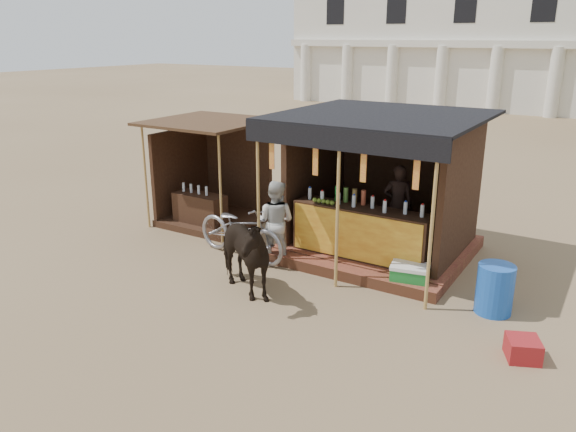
% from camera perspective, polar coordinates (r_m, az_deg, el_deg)
% --- Properties ---
extents(ground, '(120.00, 120.00, 0.00)m').
position_cam_1_polar(ground, '(9.14, -5.37, -9.22)').
color(ground, '#846B4C').
rests_on(ground, ground).
extents(main_stall, '(3.60, 3.61, 2.78)m').
position_cam_1_polar(main_stall, '(11.02, 9.33, 1.15)').
color(main_stall, brown).
rests_on(main_stall, ground).
extents(secondary_stall, '(2.40, 2.40, 2.38)m').
position_cam_1_polar(secondary_stall, '(13.07, -8.05, 3.08)').
color(secondary_stall, '#392214').
rests_on(secondary_stall, ground).
extents(cow, '(1.86, 1.41, 1.43)m').
position_cam_1_polar(cow, '(9.34, -4.97, -3.78)').
color(cow, black).
rests_on(cow, ground).
extents(motorbike, '(2.21, 1.00, 1.12)m').
position_cam_1_polar(motorbike, '(10.91, -4.82, -1.40)').
color(motorbike, gray).
rests_on(motorbike, ground).
extents(bystander, '(0.87, 0.73, 1.59)m').
position_cam_1_polar(bystander, '(10.62, -1.29, -0.55)').
color(bystander, beige).
rests_on(bystander, ground).
extents(blue_barrel, '(0.75, 0.75, 0.79)m').
position_cam_1_polar(blue_barrel, '(9.34, 20.27, -6.98)').
color(blue_barrel, '#174FB3').
rests_on(blue_barrel, ground).
extents(red_crate, '(0.56, 0.57, 0.29)m').
position_cam_1_polar(red_crate, '(8.34, 22.76, -12.33)').
color(red_crate, maroon).
rests_on(red_crate, ground).
extents(cooler, '(0.72, 0.56, 0.46)m').
position_cam_1_polar(cooler, '(9.80, 12.25, -6.13)').
color(cooler, '#1A792C').
rests_on(cooler, ground).
extents(background_building, '(26.00, 7.45, 8.18)m').
position_cam_1_polar(background_building, '(37.04, 21.88, 16.40)').
color(background_building, silver).
rests_on(background_building, ground).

